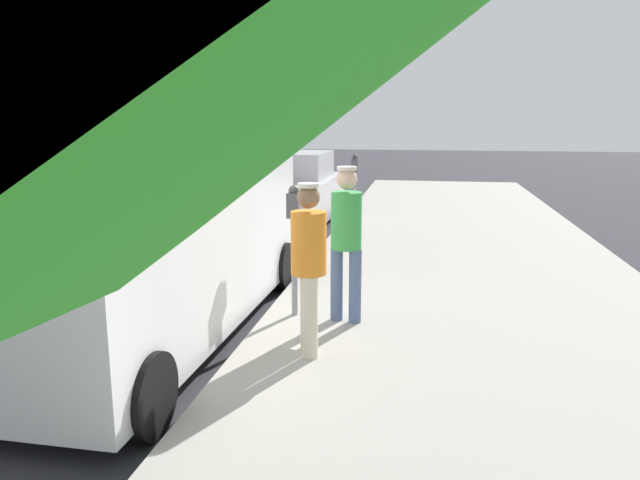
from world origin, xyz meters
name	(u,v)px	position (x,y,z in m)	size (l,w,h in m)	color
ground_plane	(171,333)	(0.00, 0.00, 0.00)	(80.00, 80.00, 0.00)	#2D2D33
sidewalk_slab	(487,347)	(3.50, 0.00, 0.07)	(5.00, 32.00, 0.15)	#9E998E
parking_meter_near	(294,228)	(1.35, 0.47, 1.18)	(0.14, 0.18, 1.52)	gray
parking_meter_far	(355,177)	(1.35, 6.40, 1.18)	(0.14, 0.18, 1.52)	gray
pedestrian_in_green	(346,234)	(1.97, 0.34, 1.16)	(0.36, 0.34, 1.75)	#4C608C
pedestrian_in_orange	(309,258)	(1.74, -0.65, 1.10)	(0.34, 0.35, 1.67)	beige
parked_van	(149,235)	(-0.15, -0.10, 1.15)	(2.20, 5.23, 2.15)	white
parked_sedan_ahead	(290,193)	(-0.18, 7.01, 0.75)	(1.98, 4.42, 1.65)	#BCBCC1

